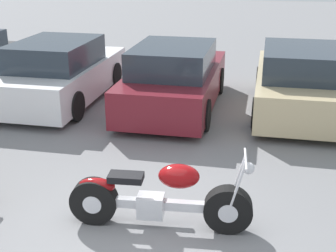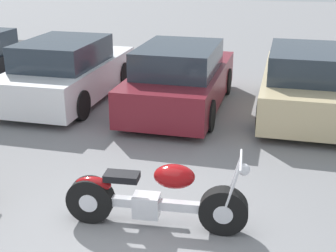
{
  "view_description": "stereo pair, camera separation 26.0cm",
  "coord_description": "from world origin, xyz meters",
  "px_view_note": "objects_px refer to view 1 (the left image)",
  "views": [
    {
      "loc": [
        1.47,
        -4.63,
        3.38
      ],
      "look_at": [
        0.08,
        1.9,
        0.85
      ],
      "focal_mm": 50.0,
      "sensor_mm": 36.0,
      "label": 1
    },
    {
      "loc": [
        1.72,
        -4.57,
        3.38
      ],
      "look_at": [
        0.08,
        1.9,
        0.85
      ],
      "focal_mm": 50.0,
      "sensor_mm": 36.0,
      "label": 2
    }
  ],
  "objects_px": {
    "motorcycle": "(158,198)",
    "parked_car_maroon": "(175,79)",
    "parked_car_champagne": "(300,82)",
    "parked_car_white": "(61,73)"
  },
  "relations": [
    {
      "from": "motorcycle",
      "to": "parked_car_maroon",
      "type": "distance_m",
      "value": 4.86
    },
    {
      "from": "parked_car_champagne",
      "to": "motorcycle",
      "type": "bearing_deg",
      "value": -111.07
    },
    {
      "from": "parked_car_white",
      "to": "parked_car_champagne",
      "type": "relative_size",
      "value": 1.0
    },
    {
      "from": "motorcycle",
      "to": "parked_car_champagne",
      "type": "relative_size",
      "value": 0.56
    },
    {
      "from": "parked_car_white",
      "to": "parked_car_champagne",
      "type": "height_order",
      "value": "same"
    },
    {
      "from": "motorcycle",
      "to": "parked_car_white",
      "type": "xyz_separation_m",
      "value": [
        -3.46,
        4.79,
        0.26
      ]
    },
    {
      "from": "motorcycle",
      "to": "parked_car_white",
      "type": "bearing_deg",
      "value": 125.83
    },
    {
      "from": "parked_car_white",
      "to": "parked_car_champagne",
      "type": "distance_m",
      "value": 5.44
    },
    {
      "from": "motorcycle",
      "to": "parked_car_maroon",
      "type": "xyz_separation_m",
      "value": [
        -0.74,
        4.8,
        0.26
      ]
    },
    {
      "from": "parked_car_maroon",
      "to": "parked_car_champagne",
      "type": "height_order",
      "value": "same"
    }
  ]
}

